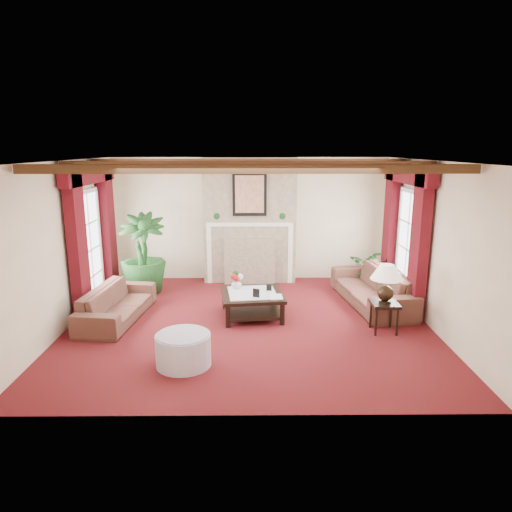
{
  "coord_description": "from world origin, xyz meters",
  "views": [
    {
      "loc": [
        0.05,
        -7.27,
        2.91
      ],
      "look_at": [
        0.12,
        0.4,
        1.07
      ],
      "focal_mm": 32.0,
      "sensor_mm": 36.0,
      "label": 1
    }
  ],
  "objects_px": {
    "sofa_left": "(117,298)",
    "coffee_table": "(252,305)",
    "potted_palm": "(144,271)",
    "ottoman": "(183,350)",
    "side_table": "(384,317)",
    "sofa_right": "(372,281)"
  },
  "relations": [
    {
      "from": "potted_palm",
      "to": "coffee_table",
      "type": "xyz_separation_m",
      "value": [
        2.21,
        -1.37,
        -0.24
      ]
    },
    {
      "from": "ottoman",
      "to": "side_table",
      "type": "bearing_deg",
      "value": 20.38
    },
    {
      "from": "potted_palm",
      "to": "ottoman",
      "type": "relative_size",
      "value": 2.34
    },
    {
      "from": "sofa_left",
      "to": "coffee_table",
      "type": "height_order",
      "value": "sofa_left"
    },
    {
      "from": "sofa_left",
      "to": "potted_palm",
      "type": "relative_size",
      "value": 1.13
    },
    {
      "from": "potted_palm",
      "to": "sofa_left",
      "type": "bearing_deg",
      "value": -94.82
    },
    {
      "from": "side_table",
      "to": "ottoman",
      "type": "distance_m",
      "value": 3.26
    },
    {
      "from": "side_table",
      "to": "ottoman",
      "type": "xyz_separation_m",
      "value": [
        -3.06,
        -1.14,
        -0.03
      ]
    },
    {
      "from": "sofa_left",
      "to": "coffee_table",
      "type": "relative_size",
      "value": 1.91
    },
    {
      "from": "sofa_left",
      "to": "side_table",
      "type": "xyz_separation_m",
      "value": [
        4.45,
        -0.59,
        -0.13
      ]
    },
    {
      "from": "sofa_right",
      "to": "ottoman",
      "type": "relative_size",
      "value": 3.12
    },
    {
      "from": "potted_palm",
      "to": "side_table",
      "type": "distance_m",
      "value": 4.81
    },
    {
      "from": "coffee_table",
      "to": "side_table",
      "type": "height_order",
      "value": "side_table"
    },
    {
      "from": "sofa_right",
      "to": "coffee_table",
      "type": "bearing_deg",
      "value": -82.07
    },
    {
      "from": "side_table",
      "to": "ottoman",
      "type": "bearing_deg",
      "value": -159.62
    },
    {
      "from": "sofa_left",
      "to": "potted_palm",
      "type": "height_order",
      "value": "potted_palm"
    },
    {
      "from": "sofa_left",
      "to": "side_table",
      "type": "height_order",
      "value": "sofa_left"
    },
    {
      "from": "coffee_table",
      "to": "ottoman",
      "type": "height_order",
      "value": "ottoman"
    },
    {
      "from": "coffee_table",
      "to": "side_table",
      "type": "relative_size",
      "value": 2.12
    },
    {
      "from": "ottoman",
      "to": "coffee_table",
      "type": "bearing_deg",
      "value": 63.01
    },
    {
      "from": "coffee_table",
      "to": "side_table",
      "type": "xyz_separation_m",
      "value": [
        2.12,
        -0.71,
        0.03
      ]
    },
    {
      "from": "potted_palm",
      "to": "coffee_table",
      "type": "bearing_deg",
      "value": -31.84
    }
  ]
}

